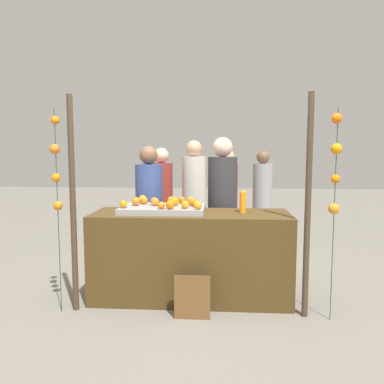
{
  "coord_description": "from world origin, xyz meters",
  "views": [
    {
      "loc": [
        0.28,
        -3.97,
        1.55
      ],
      "look_at": [
        0.0,
        0.15,
        1.11
      ],
      "focal_mm": 36.26,
      "sensor_mm": 36.0,
      "label": 1
    }
  ],
  "objects": [
    {
      "name": "orange_6",
      "position": [
        -0.39,
        0.07,
        1.01
      ],
      "size": [
        0.08,
        0.08,
        0.08
      ],
      "primitive_type": "sphere",
      "color": "orange",
      "rests_on": "orange_tray"
    },
    {
      "name": "orange_5",
      "position": [
        -0.12,
        0.26,
        1.01
      ],
      "size": [
        0.08,
        0.08,
        0.08
      ],
      "primitive_type": "sphere",
      "color": "orange",
      "rests_on": "orange_tray"
    },
    {
      "name": "orange_13",
      "position": [
        -0.59,
        0.06,
        1.01
      ],
      "size": [
        0.09,
        0.09,
        0.09
      ],
      "primitive_type": "sphere",
      "color": "orange",
      "rests_on": "orange_tray"
    },
    {
      "name": "orange_16",
      "position": [
        -0.56,
        0.27,
        1.01
      ],
      "size": [
        0.09,
        0.09,
        0.09
      ],
      "primitive_type": "sphere",
      "color": "orange",
      "rests_on": "orange_tray"
    },
    {
      "name": "orange_3",
      "position": [
        -0.2,
        -0.17,
        1.01
      ],
      "size": [
        0.09,
        0.09,
        0.09
      ],
      "primitive_type": "sphere",
      "color": "orange",
      "rests_on": "orange_tray"
    },
    {
      "name": "chalkboard_sign",
      "position": [
        0.05,
        -0.54,
        0.2
      ],
      "size": [
        0.33,
        0.03,
        0.43
      ],
      "color": "brown",
      "rests_on": "ground_plane"
    },
    {
      "name": "garland_strand_left",
      "position": [
        -1.23,
        -0.45,
        1.4
      ],
      "size": [
        0.1,
        0.1,
        1.93
      ],
      "color": "#2D4C23",
      "rests_on": "ground_plane"
    },
    {
      "name": "orange_4",
      "position": [
        -0.18,
        0.15,
        1.01
      ],
      "size": [
        0.08,
        0.08,
        0.08
      ],
      "primitive_type": "sphere",
      "color": "orange",
      "rests_on": "orange_tray"
    },
    {
      "name": "vendor_left",
      "position": [
        -0.55,
        0.6,
        0.75
      ],
      "size": [
        0.32,
        0.32,
        1.6
      ],
      "color": "#384C8C",
      "rests_on": "ground_plane"
    },
    {
      "name": "garland_strand_right",
      "position": [
        1.31,
        -0.47,
        1.41
      ],
      "size": [
        0.1,
        0.11,
        1.93
      ],
      "color": "#2D4C23",
      "rests_on": "ground_plane"
    },
    {
      "name": "orange_11",
      "position": [
        0.01,
        0.08,
        1.01
      ],
      "size": [
        0.09,
        0.09,
        0.09
      ],
      "primitive_type": "sphere",
      "color": "orange",
      "rests_on": "orange_tray"
    },
    {
      "name": "crowd_person_3",
      "position": [
        -0.53,
        1.5,
        0.74
      ],
      "size": [
        0.32,
        0.32,
        1.59
      ],
      "color": "maroon",
      "rests_on": "ground_plane"
    },
    {
      "name": "ground_plane",
      "position": [
        0.0,
        0.0,
        0.0
      ],
      "size": [
        24.0,
        24.0,
        0.0
      ],
      "primitive_type": "plane",
      "color": "gray"
    },
    {
      "name": "vendor_right",
      "position": [
        0.33,
        0.6,
        0.79
      ],
      "size": [
        0.34,
        0.34,
        1.71
      ],
      "color": "#333338",
      "rests_on": "ground_plane"
    },
    {
      "name": "canopy_post_right",
      "position": [
        1.1,
        -0.4,
        1.04
      ],
      "size": [
        0.06,
        0.06,
        2.07
      ],
      "primitive_type": "cylinder",
      "color": "#473828",
      "rests_on": "ground_plane"
    },
    {
      "name": "orange_9",
      "position": [
        -0.42,
        0.18,
        1.01
      ],
      "size": [
        0.08,
        0.08,
        0.08
      ],
      "primitive_type": "sphere",
      "color": "orange",
      "rests_on": "orange_tray"
    },
    {
      "name": "canopy_post_left",
      "position": [
        -1.1,
        -0.4,
        1.04
      ],
      "size": [
        0.06,
        0.06,
        2.07
      ],
      "primitive_type": "cylinder",
      "color": "#473828",
      "rests_on": "ground_plane"
    },
    {
      "name": "orange_8",
      "position": [
        0.06,
        -0.03,
        1.0
      ],
      "size": [
        0.07,
        0.07,
        0.07
      ],
      "primitive_type": "sphere",
      "color": "orange",
      "rests_on": "orange_tray"
    },
    {
      "name": "orange_tray",
      "position": [
        -0.3,
        0.04,
        0.94
      ],
      "size": [
        0.87,
        0.57,
        0.06
      ],
      "primitive_type": "cube",
      "color": "#9EA0A5",
      "rests_on": "stall_counter"
    },
    {
      "name": "crowd_person_2",
      "position": [
        0.99,
        2.32,
        0.72
      ],
      "size": [
        0.31,
        0.31,
        1.55
      ],
      "color": "#99999E",
      "rests_on": "ground_plane"
    },
    {
      "name": "crowd_person_1",
      "position": [
        0.42,
        2.02,
        0.73
      ],
      "size": [
        0.31,
        0.31,
        1.57
      ],
      "color": "maroon",
      "rests_on": "ground_plane"
    },
    {
      "name": "orange_10",
      "position": [
        -0.05,
        -0.12,
        1.01
      ],
      "size": [
        0.08,
        0.08,
        0.08
      ],
      "primitive_type": "sphere",
      "color": "orange",
      "rests_on": "orange_tray"
    },
    {
      "name": "orange_12",
      "position": [
        -0.29,
        -0.16,
        1.01
      ],
      "size": [
        0.07,
        0.07,
        0.07
      ],
      "primitive_type": "sphere",
      "color": "orange",
      "rests_on": "orange_tray"
    },
    {
      "name": "stall_counter",
      "position": [
        0.0,
        0.0,
        0.45
      ],
      "size": [
        2.04,
        0.73,
        0.91
      ],
      "primitive_type": "cube",
      "color": "#4C3819",
      "rests_on": "ground_plane"
    },
    {
      "name": "orange_7",
      "position": [
        0.08,
        -0.16,
        1.0
      ],
      "size": [
        0.07,
        0.07,
        0.07
      ],
      "primitive_type": "sphere",
      "color": "orange",
      "rests_on": "orange_tray"
    },
    {
      "name": "juice_bottle",
      "position": [
        0.54,
        0.05,
        1.02
      ],
      "size": [
        0.07,
        0.07,
        0.23
      ],
      "color": "orange",
      "rests_on": "stall_counter"
    },
    {
      "name": "orange_2",
      "position": [
        -0.02,
        0.2,
        1.01
      ],
      "size": [
        0.08,
        0.08,
        0.08
      ],
      "primitive_type": "sphere",
      "color": "orange",
      "rests_on": "orange_tray"
    },
    {
      "name": "orange_0",
      "position": [
        -0.24,
        0.24,
        1.01
      ],
      "size": [
        0.08,
        0.08,
        0.08
      ],
      "primitive_type": "sphere",
      "color": "orange",
      "rests_on": "orange_tray"
    },
    {
      "name": "orange_1",
      "position": [
        -0.53,
        0.17,
        1.01
      ],
      "size": [
        0.08,
        0.08,
        0.08
      ],
      "primitive_type": "sphere",
      "color": "orange",
      "rests_on": "orange_tray"
    },
    {
      "name": "crowd_person_0",
      "position": [
        -0.07,
        1.57,
        0.79
      ],
      "size": [
        0.34,
        0.34,
        1.69
      ],
      "color": "beige",
      "rests_on": "ground_plane"
    },
    {
      "name": "orange_14",
      "position": [
        -0.68,
        -0.12,
        1.01
      ],
      "size": [
        0.08,
        0.08,
        0.08
      ],
      "primitive_type": "sphere",
      "color": "orange",
      "rests_on": "orange_tray"
    },
    {
      "name": "orange_15",
      "position": [
        -0.18,
        0.07,
        1.01
      ],
      "size": [
        0.09,
        0.09,
        0.09
      ],
      "primitive_type": "sphere",
      "color": "orange",
      "rests_on": "orange_tray"
    }
  ]
}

